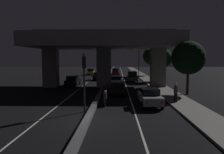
% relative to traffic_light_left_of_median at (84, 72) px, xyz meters
% --- Properties ---
extents(ground_plane, '(200.00, 200.00, 0.00)m').
position_rel_traffic_light_left_of_median_xyz_m(ground_plane, '(0.61, -2.78, -3.14)').
color(ground_plane, black).
extents(lane_line_left_inner, '(0.12, 126.00, 0.00)m').
position_rel_traffic_light_left_of_median_xyz_m(lane_line_left_inner, '(-2.72, 32.22, -3.14)').
color(lane_line_left_inner, beige).
rests_on(lane_line_left_inner, ground_plane).
extents(lane_line_right_inner, '(0.12, 126.00, 0.00)m').
position_rel_traffic_light_left_of_median_xyz_m(lane_line_right_inner, '(3.95, 32.22, -3.14)').
color(lane_line_right_inner, beige).
rests_on(lane_line_right_inner, ground_plane).
extents(median_divider, '(0.43, 126.00, 0.35)m').
position_rel_traffic_light_left_of_median_xyz_m(median_divider, '(0.61, 32.22, -2.96)').
color(median_divider, '#4C4C51').
rests_on(median_divider, ground_plane).
extents(sidewalk_right, '(2.62, 126.00, 0.14)m').
position_rel_traffic_light_left_of_median_xyz_m(sidewalk_right, '(8.69, 25.22, -3.07)').
color(sidewalk_right, slate).
rests_on(sidewalk_right, ground_plane).
extents(elevated_overpass, '(20.85, 12.17, 8.47)m').
position_rel_traffic_light_left_of_median_xyz_m(elevated_overpass, '(0.61, 15.17, 3.13)').
color(elevated_overpass, gray).
rests_on(elevated_overpass, ground_plane).
extents(traffic_light_left_of_median, '(0.30, 0.49, 4.59)m').
position_rel_traffic_light_left_of_median_xyz_m(traffic_light_left_of_median, '(0.00, 0.00, 0.00)').
color(traffic_light_left_of_median, black).
rests_on(traffic_light_left_of_median, ground_plane).
extents(street_lamp, '(1.96, 0.32, 8.63)m').
position_rel_traffic_light_left_of_median_xyz_m(street_lamp, '(7.59, 36.49, 1.89)').
color(street_lamp, '#2D2D30').
rests_on(street_lamp, ground_plane).
extents(car_silver_lead, '(1.96, 4.36, 1.56)m').
position_rel_traffic_light_left_of_median_xyz_m(car_silver_lead, '(5.48, 2.39, -2.35)').
color(car_silver_lead, gray).
rests_on(car_silver_lead, ground_plane).
extents(car_black_second, '(2.01, 4.53, 1.57)m').
position_rel_traffic_light_left_of_median_xyz_m(car_black_second, '(2.59, 8.40, -2.33)').
color(car_black_second, black).
rests_on(car_black_second, ground_plane).
extents(car_white_third, '(2.03, 4.40, 1.51)m').
position_rel_traffic_light_left_of_median_xyz_m(car_white_third, '(2.48, 17.05, -2.34)').
color(car_white_third, silver).
rests_on(car_white_third, ground_plane).
extents(car_dark_green_fourth, '(2.07, 4.77, 1.91)m').
position_rel_traffic_light_left_of_median_xyz_m(car_dark_green_fourth, '(5.31, 23.11, -2.14)').
color(car_dark_green_fourth, black).
rests_on(car_dark_green_fourth, ground_plane).
extents(car_taxi_yellow_fifth, '(2.10, 4.02, 1.39)m').
position_rel_traffic_light_left_of_median_xyz_m(car_taxi_yellow_fifth, '(5.68, 28.99, -2.42)').
color(car_taxi_yellow_fifth, gold).
rests_on(car_taxi_yellow_fifth, ground_plane).
extents(car_dark_red_sixth, '(2.03, 4.14, 1.83)m').
position_rel_traffic_light_left_of_median_xyz_m(car_dark_red_sixth, '(2.15, 37.37, -2.18)').
color(car_dark_red_sixth, '#591414').
rests_on(car_dark_red_sixth, ground_plane).
extents(car_black_lead_oncoming, '(2.00, 4.33, 1.55)m').
position_rel_traffic_light_left_of_median_xyz_m(car_black_lead_oncoming, '(-4.48, 17.33, -2.32)').
color(car_black_lead_oncoming, black).
rests_on(car_black_lead_oncoming, ground_plane).
extents(car_black_second_oncoming, '(1.95, 4.10, 1.52)m').
position_rel_traffic_light_left_of_median_xyz_m(car_black_second_oncoming, '(-1.26, 26.07, -2.33)').
color(car_black_second_oncoming, black).
rests_on(car_black_second_oncoming, ground_plane).
extents(car_taxi_yellow_third_oncoming, '(1.98, 4.37, 1.63)m').
position_rel_traffic_light_left_of_median_xyz_m(car_taxi_yellow_third_oncoming, '(-4.34, 39.79, -2.29)').
color(car_taxi_yellow_third_oncoming, gold).
rests_on(car_taxi_yellow_third_oncoming, ground_plane).
extents(motorcycle_black_filtering_near, '(0.33, 1.88, 1.37)m').
position_rel_traffic_light_left_of_median_xyz_m(motorcycle_black_filtering_near, '(1.49, 2.36, -2.55)').
color(motorcycle_black_filtering_near, black).
rests_on(motorcycle_black_filtering_near, ground_plane).
extents(motorcycle_red_filtering_mid, '(0.32, 1.94, 1.43)m').
position_rel_traffic_light_left_of_median_xyz_m(motorcycle_red_filtering_mid, '(1.46, 7.79, -2.53)').
color(motorcycle_red_filtering_mid, black).
rests_on(motorcycle_red_filtering_mid, ground_plane).
extents(pedestrian_on_sidewalk, '(0.37, 0.37, 1.80)m').
position_rel_traffic_light_left_of_median_xyz_m(pedestrian_on_sidewalk, '(8.04, 3.32, -2.10)').
color(pedestrian_on_sidewalk, black).
rests_on(pedestrian_on_sidewalk, sidewalk_right).
extents(roadside_tree_kerbside_near, '(3.89, 3.89, 6.24)m').
position_rel_traffic_light_left_of_median_xyz_m(roadside_tree_kerbside_near, '(10.82, 8.67, 1.15)').
color(roadside_tree_kerbside_near, '#38281C').
rests_on(roadside_tree_kerbside_near, ground_plane).
extents(roadside_tree_kerbside_mid, '(3.63, 3.63, 6.17)m').
position_rel_traffic_light_left_of_median_xyz_m(roadside_tree_kerbside_mid, '(10.92, 23.78, 1.19)').
color(roadside_tree_kerbside_mid, '#2D2116').
rests_on(roadside_tree_kerbside_mid, ground_plane).
extents(roadside_tree_kerbside_far, '(4.18, 4.18, 6.93)m').
position_rel_traffic_light_left_of_median_xyz_m(roadside_tree_kerbside_far, '(11.00, 37.64, 1.67)').
color(roadside_tree_kerbside_far, '#38281C').
rests_on(roadside_tree_kerbside_far, ground_plane).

